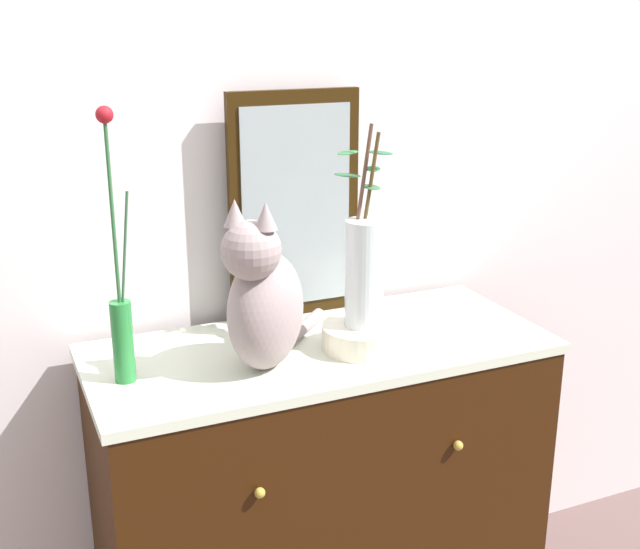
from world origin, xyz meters
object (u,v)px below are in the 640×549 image
object	(u,v)px
cat_sitting	(264,299)
bowl_porcelain	(363,336)
sideboard	(320,508)
vase_slim_green	(121,314)
mirror_leaning	(295,206)
vase_glass_clear	(364,269)

from	to	relation	value
cat_sitting	bowl_porcelain	xyz separation A→B (m)	(0.26, 0.01, -0.14)
sideboard	cat_sitting	xyz separation A→B (m)	(-0.17, -0.08, 0.64)
vase_slim_green	bowl_porcelain	xyz separation A→B (m)	(0.56, -0.05, -0.13)
mirror_leaning	bowl_porcelain	size ratio (longest dim) A/B	2.94
sideboard	vase_glass_clear	bearing A→B (deg)	-34.86
vase_glass_clear	vase_slim_green	bearing A→B (deg)	175.60
vase_glass_clear	sideboard	bearing A→B (deg)	145.14
bowl_porcelain	vase_glass_clear	distance (m)	0.17
mirror_leaning	bowl_porcelain	distance (m)	0.40
mirror_leaning	cat_sitting	size ratio (longest dim) A/B	1.47
sideboard	vase_slim_green	world-z (taller)	vase_slim_green
cat_sitting	vase_slim_green	xyz separation A→B (m)	(-0.31, 0.06, -0.01)
sideboard	mirror_leaning	distance (m)	0.80
cat_sitting	bowl_porcelain	world-z (taller)	cat_sitting
mirror_leaning	bowl_porcelain	bearing A→B (deg)	-77.76
vase_slim_green	mirror_leaning	bearing A→B (deg)	25.52
cat_sitting	bowl_porcelain	bearing A→B (deg)	3.04
mirror_leaning	vase_glass_clear	xyz separation A→B (m)	(0.06, -0.28, -0.10)
sideboard	vase_glass_clear	distance (m)	0.68
vase_slim_green	bowl_porcelain	distance (m)	0.58
cat_sitting	vase_glass_clear	xyz separation A→B (m)	(0.26, 0.02, 0.03)
bowl_porcelain	vase_glass_clear	world-z (taller)	vase_glass_clear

